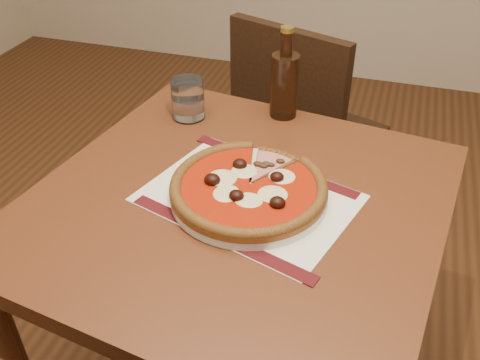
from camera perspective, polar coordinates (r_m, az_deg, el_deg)
name	(u,v)px	position (r m, az deg, el deg)	size (l,w,h in m)	color
table	(237,235)	(1.14, -0.30, -5.91)	(0.90, 0.90, 0.75)	#602A16
chair_far	(300,127)	(1.83, 6.46, 5.65)	(0.53, 0.53, 0.87)	black
placemat	(248,198)	(1.07, 0.90, -1.94)	(0.40, 0.29, 0.00)	white
plate	(248,194)	(1.07, 0.91, -1.51)	(0.31, 0.31, 0.02)	white
pizza	(248,186)	(1.06, 0.91, -0.67)	(0.31, 0.31, 0.04)	brown
ham_slice	(271,168)	(1.12, 3.38, 1.28)	(0.10, 0.14, 0.02)	brown
water_glass	(188,99)	(1.34, -5.58, 8.59)	(0.08, 0.08, 0.10)	white
bottle	(285,82)	(1.33, 4.78, 10.33)	(0.07, 0.07, 0.23)	#341B0D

